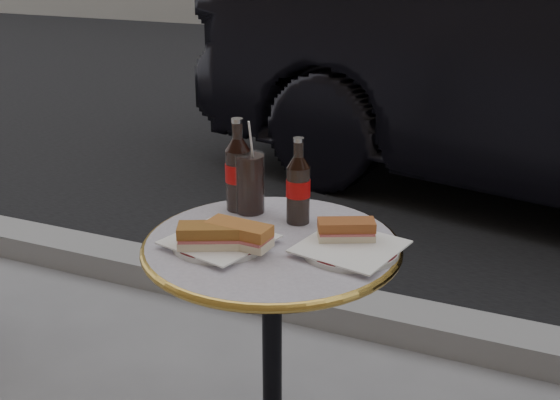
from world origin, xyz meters
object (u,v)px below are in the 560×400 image
at_px(bistro_table, 272,371).
at_px(cola_bottle_right, 298,181).
at_px(plate_left, 220,243).
at_px(cola_glass, 250,183).
at_px(cola_bottle_left, 238,165).
at_px(plate_right, 350,250).

xyz_separation_m(bistro_table, cola_bottle_right, (0.01, 0.14, 0.48)).
bearing_deg(plate_left, cola_glass, 97.13).
distance_m(plate_left, cola_bottle_left, 0.26).
height_order(bistro_table, cola_bottle_right, cola_bottle_right).
bearing_deg(plate_right, cola_bottle_left, 158.86).
xyz_separation_m(cola_bottle_right, cola_glass, (-0.14, 0.02, -0.03)).
bearing_deg(plate_left, plate_right, 16.49).
bearing_deg(bistro_table, plate_right, 5.08).
relative_size(plate_left, cola_bottle_left, 0.90).
relative_size(plate_left, cola_bottle_right, 1.01).
height_order(bistro_table, cola_glass, cola_glass).
xyz_separation_m(bistro_table, cola_bottle_left, (-0.17, 0.16, 0.49)).
bearing_deg(plate_left, cola_bottle_right, 60.76).
height_order(bistro_table, plate_right, plate_right).
bearing_deg(cola_bottle_left, plate_left, -74.31).
distance_m(bistro_table, cola_bottle_right, 0.50).
height_order(plate_left, plate_right, same).
bearing_deg(cola_glass, plate_left, -82.87).
relative_size(bistro_table, plate_right, 3.24).
xyz_separation_m(plate_left, cola_bottle_right, (0.11, 0.21, 0.11)).
relative_size(bistro_table, cola_bottle_left, 2.95).
xyz_separation_m(plate_left, cola_bottle_left, (-0.06, 0.23, 0.12)).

